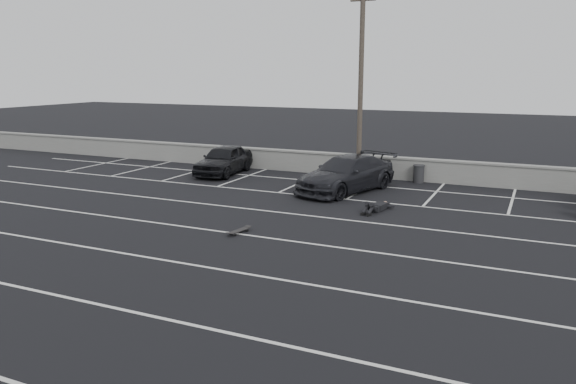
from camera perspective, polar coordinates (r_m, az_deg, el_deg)
The scene contains 9 objects.
ground at distance 14.96m, azimuth -9.01°, elevation -7.44°, with size 120.00×120.00×0.00m, color black.
seawall at distance 27.24m, azimuth 7.37°, elevation 2.73°, with size 50.00×0.45×1.06m.
stall_lines at distance 18.64m, azimuth -1.75°, elevation -3.31°, with size 36.00×20.05×0.01m.
car_left at distance 27.79m, azimuth -6.54°, elevation 3.29°, with size 1.69×4.21×1.44m, color black.
car_right at distance 23.74m, azimuth 5.92°, elevation 1.85°, with size 2.09×5.14×1.49m, color black.
utility_pole at distance 26.07m, azimuth 7.40°, elevation 10.71°, with size 1.15×0.23×8.60m.
trash_bin at distance 26.18m, azimuth 13.14°, elevation 1.82°, with size 0.61×0.61×0.81m.
person at distance 20.83m, azimuth 9.29°, elevation -1.18°, with size 1.29×2.38×0.45m, color black, non-canonical shape.
skateboard at distance 17.70m, azimuth -5.01°, elevation -3.95°, with size 0.36×0.88×0.10m.
Camera 1 is at (7.89, -11.69, 5.00)m, focal length 35.00 mm.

